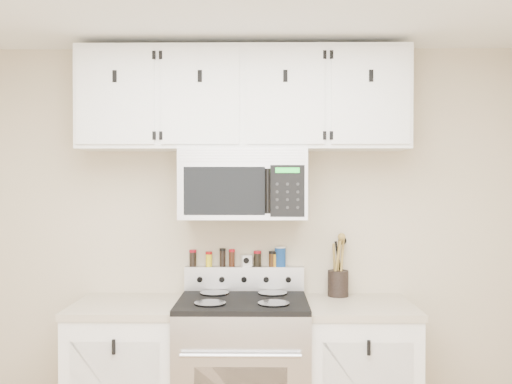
# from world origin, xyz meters

# --- Properties ---
(back_wall) EXTENTS (3.50, 0.01, 2.50)m
(back_wall) POSITION_xyz_m (0.00, 1.75, 1.25)
(back_wall) COLOR #BEAD8E
(back_wall) RESTS_ON floor
(range) EXTENTS (0.76, 0.65, 1.10)m
(range) POSITION_xyz_m (0.00, 1.43, 0.49)
(range) COLOR #B7B7BA
(range) RESTS_ON floor
(base_cabinet_left) EXTENTS (0.64, 0.62, 0.92)m
(base_cabinet_left) POSITION_xyz_m (-0.69, 1.45, 0.46)
(base_cabinet_left) COLOR white
(base_cabinet_left) RESTS_ON floor
(base_cabinet_right) EXTENTS (0.64, 0.62, 0.92)m
(base_cabinet_right) POSITION_xyz_m (0.69, 1.45, 0.46)
(base_cabinet_right) COLOR white
(base_cabinet_right) RESTS_ON floor
(microwave) EXTENTS (0.76, 0.44, 0.42)m
(microwave) POSITION_xyz_m (0.00, 1.55, 1.63)
(microwave) COLOR #9E9EA3
(microwave) RESTS_ON back_wall
(upper_cabinets) EXTENTS (2.00, 0.35, 0.62)m
(upper_cabinets) POSITION_xyz_m (-0.00, 1.58, 2.15)
(upper_cabinets) COLOR white
(upper_cabinets) RESTS_ON back_wall
(utensil_crock) EXTENTS (0.13, 0.13, 0.38)m
(utensil_crock) POSITION_xyz_m (0.59, 1.66, 1.02)
(utensil_crock) COLOR black
(utensil_crock) RESTS_ON base_cabinet_right
(kitchen_timer) EXTENTS (0.08, 0.07, 0.07)m
(kitchen_timer) POSITION_xyz_m (0.01, 1.71, 1.14)
(kitchen_timer) COLOR white
(kitchen_timer) RESTS_ON range
(salt_canister) EXTENTS (0.07, 0.07, 0.13)m
(salt_canister) POSITION_xyz_m (0.23, 1.71, 1.16)
(salt_canister) COLOR navy
(salt_canister) RESTS_ON range
(spice_jar_0) EXTENTS (0.05, 0.05, 0.11)m
(spice_jar_0) POSITION_xyz_m (-0.33, 1.71, 1.15)
(spice_jar_0) COLOR black
(spice_jar_0) RESTS_ON range
(spice_jar_1) EXTENTS (0.04, 0.04, 0.09)m
(spice_jar_1) POSITION_xyz_m (-0.23, 1.71, 1.15)
(spice_jar_1) COLOR yellow
(spice_jar_1) RESTS_ON range
(spice_jar_2) EXTENTS (0.04, 0.04, 0.12)m
(spice_jar_2) POSITION_xyz_m (-0.14, 1.71, 1.16)
(spice_jar_2) COLOR black
(spice_jar_2) RESTS_ON range
(spice_jar_3) EXTENTS (0.04, 0.04, 0.11)m
(spice_jar_3) POSITION_xyz_m (-0.08, 1.71, 1.16)
(spice_jar_3) COLOR #3A1B0E
(spice_jar_3) RESTS_ON range
(spice_jar_4) EXTENTS (0.05, 0.05, 0.10)m
(spice_jar_4) POSITION_xyz_m (0.08, 1.71, 1.15)
(spice_jar_4) COLOR black
(spice_jar_4) RESTS_ON range
(spice_jar_5) EXTENTS (0.04, 0.04, 0.10)m
(spice_jar_5) POSITION_xyz_m (0.18, 1.71, 1.15)
(spice_jar_5) COLOR #3E240E
(spice_jar_5) RESTS_ON range
(spice_jar_6) EXTENTS (0.04, 0.04, 0.10)m
(spice_jar_6) POSITION_xyz_m (0.20, 1.71, 1.15)
(spice_jar_6) COLOR orange
(spice_jar_6) RESTS_ON range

